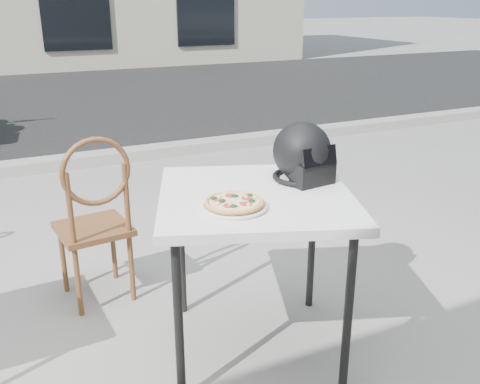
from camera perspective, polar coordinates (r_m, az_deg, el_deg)
name	(u,v)px	position (r m, az deg, el deg)	size (l,w,h in m)	color
ground	(121,315)	(3.14, -12.58, -12.65)	(80.00, 80.00, 0.00)	gray
street_asphalt	(20,104)	(9.77, -22.41, 8.63)	(30.00, 8.00, 0.00)	black
curb	(51,164)	(5.86, -19.56, 2.84)	(30.00, 0.25, 0.12)	#999690
cafe_table_main	(255,208)	(2.47, 1.66, -1.75)	(1.12, 1.12, 0.83)	silver
plate	(234,207)	(2.26, -0.60, -1.56)	(0.30, 0.30, 0.02)	silver
pizza	(234,202)	(2.26, -0.60, -1.10)	(0.28, 0.28, 0.03)	#DE9C51
helmet	(303,155)	(2.60, 6.73, 3.95)	(0.31, 0.32, 0.29)	black
cafe_chair_main	(95,212)	(3.06, -15.20, -2.08)	(0.43, 0.43, 1.01)	brown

